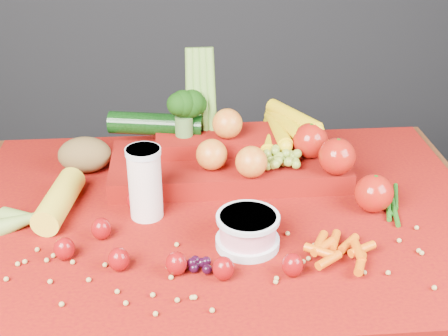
{
  "coord_description": "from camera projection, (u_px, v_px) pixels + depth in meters",
  "views": [
    {
      "loc": [
        -0.09,
        -1.08,
        1.44
      ],
      "look_at": [
        0.0,
        0.02,
        0.85
      ],
      "focal_mm": 50.0,
      "sensor_mm": 36.0,
      "label": 1
    }
  ],
  "objects": [
    {
      "name": "table",
      "position": [
        225.0,
        253.0,
        1.32
      ],
      "size": [
        1.1,
        0.8,
        0.75
      ],
      "color": "#3B1C0D",
      "rests_on": "ground"
    },
    {
      "name": "red_cloth",
      "position": [
        225.0,
        213.0,
        1.27
      ],
      "size": [
        1.05,
        0.75,
        0.01
      ],
      "primitive_type": "cube",
      "color": "maroon",
      "rests_on": "table"
    },
    {
      "name": "milk_glass",
      "position": [
        145.0,
        181.0,
        1.22
      ],
      "size": [
        0.07,
        0.07,
        0.15
      ],
      "rotation": [
        0.0,
        0.0,
        0.26
      ],
      "color": "silver",
      "rests_on": "red_cloth"
    },
    {
      "name": "yogurt_bowl",
      "position": [
        248.0,
        230.0,
        1.15
      ],
      "size": [
        0.12,
        0.12,
        0.07
      ],
      "rotation": [
        0.0,
        0.0,
        0.29
      ],
      "color": "silver",
      "rests_on": "red_cloth"
    },
    {
      "name": "strawberry_scatter",
      "position": [
        143.0,
        241.0,
        1.13
      ],
      "size": [
        0.48,
        0.28,
        0.05
      ],
      "color": "maroon",
      "rests_on": "red_cloth"
    },
    {
      "name": "dark_grape_cluster",
      "position": [
        197.0,
        265.0,
        1.09
      ],
      "size": [
        0.06,
        0.05,
        0.03
      ],
      "primitive_type": null,
      "color": "black",
      "rests_on": "red_cloth"
    },
    {
      "name": "soybean_scatter",
      "position": [
        234.0,
        269.0,
        1.09
      ],
      "size": [
        0.84,
        0.24,
        0.01
      ],
      "primitive_type": null,
      "color": "#AB8F49",
      "rests_on": "red_cloth"
    },
    {
      "name": "corn_ear",
      "position": [
        40.0,
        213.0,
        1.22
      ],
      "size": [
        0.21,
        0.25,
        0.06
      ],
      "rotation": [
        0.0,
        0.0,
        1.41
      ],
      "color": "gold",
      "rests_on": "red_cloth"
    },
    {
      "name": "potato",
      "position": [
        85.0,
        155.0,
        1.4
      ],
      "size": [
        0.12,
        0.09,
        0.08
      ],
      "primitive_type": "ellipsoid",
      "color": "brown",
      "rests_on": "red_cloth"
    },
    {
      "name": "baby_carrot_pile",
      "position": [
        343.0,
        252.0,
        1.12
      ],
      "size": [
        0.18,
        0.18,
        0.03
      ],
      "primitive_type": null,
      "color": "#D55207",
      "rests_on": "red_cloth"
    },
    {
      "name": "green_bean_pile",
      "position": [
        394.0,
        204.0,
        1.28
      ],
      "size": [
        0.14,
        0.12,
        0.01
      ],
      "primitive_type": null,
      "color": "#1A5413",
      "rests_on": "red_cloth"
    },
    {
      "name": "produce_mound",
      "position": [
        239.0,
        151.0,
        1.38
      ],
      "size": [
        0.59,
        0.37,
        0.27
      ],
      "color": "maroon",
      "rests_on": "red_cloth"
    }
  ]
}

